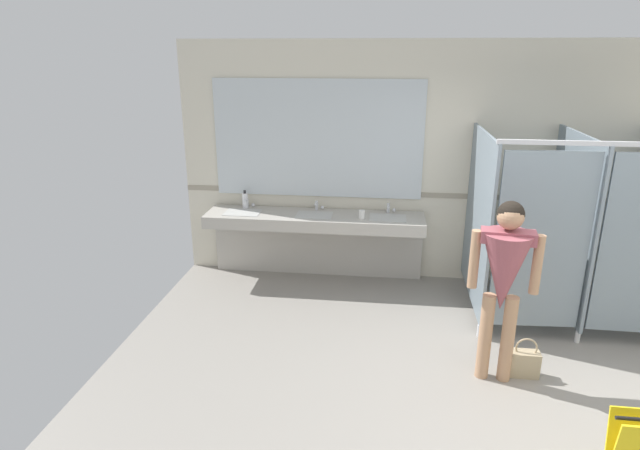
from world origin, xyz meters
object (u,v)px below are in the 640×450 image
Objects in this scene: person_standing at (504,272)px; paper_cup at (362,215)px; handbag at (524,362)px; soap_dispenser at (245,200)px.

person_standing is 2.12m from paper_cup.
paper_cup is (-1.51, 1.65, 0.77)m from handbag.
handbag is 3.70× the size of paper_cup.
person_standing is at bearing -166.49° from handbag.
person_standing reaches higher than handbag.
person_standing is at bearing -36.59° from soap_dispenser.
person_standing is 3.32m from soap_dispenser.
person_standing is at bearing -54.36° from paper_cup.
person_standing is 7.15× the size of soap_dispenser.
paper_cup reaches higher than handbag.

